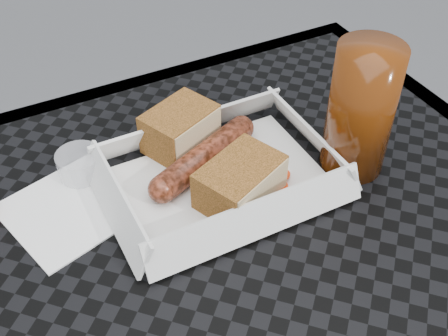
# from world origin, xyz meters

# --- Properties ---
(food_tray) EXTENTS (0.22, 0.15, 0.00)m
(food_tray) POSITION_xyz_m (0.07, 0.16, 0.75)
(food_tray) COLOR white
(food_tray) RESTS_ON patio_table
(bratwurst) EXTENTS (0.15, 0.08, 0.03)m
(bratwurst) POSITION_xyz_m (0.06, 0.19, 0.76)
(bratwurst) COLOR maroon
(bratwurst) RESTS_ON food_tray
(bread_near) EXTENTS (0.09, 0.08, 0.05)m
(bread_near) POSITION_xyz_m (0.06, 0.23, 0.77)
(bread_near) COLOR brown
(bread_near) RESTS_ON food_tray
(bread_far) EXTENTS (0.10, 0.09, 0.05)m
(bread_far) POSITION_xyz_m (0.08, 0.13, 0.77)
(bread_far) COLOR brown
(bread_far) RESTS_ON food_tray
(veg_garnish) EXTENTS (0.03, 0.03, 0.00)m
(veg_garnish) POSITION_xyz_m (0.12, 0.12, 0.75)
(veg_garnish) COLOR red
(veg_garnish) RESTS_ON food_tray
(napkin) EXTENTS (0.15, 0.15, 0.00)m
(napkin) POSITION_xyz_m (-0.09, 0.19, 0.75)
(napkin) COLOR white
(napkin) RESTS_ON patio_table
(condiment_cup_empty) EXTENTS (0.05, 0.05, 0.03)m
(condiment_cup_empty) POSITION_xyz_m (-0.06, 0.24, 0.76)
(condiment_cup_empty) COLOR silver
(condiment_cup_empty) RESTS_ON patio_table
(drink_glass) EXTENTS (0.07, 0.07, 0.15)m
(drink_glass) POSITION_xyz_m (0.22, 0.12, 0.82)
(drink_glass) COLOR #502006
(drink_glass) RESTS_ON patio_table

